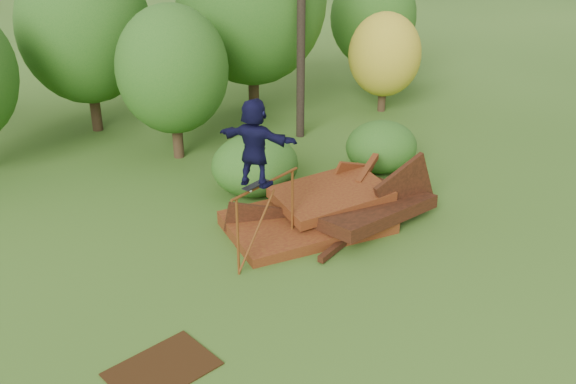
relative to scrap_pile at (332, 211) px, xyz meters
name	(u,v)px	position (x,y,z in m)	size (l,w,h in m)	color
ground	(362,287)	(-0.87, -2.81, -0.37)	(240.00, 240.00, 0.00)	#2D5116
scrap_pile	(332,211)	(0.00, 0.00, 0.00)	(5.69, 3.06, 2.08)	#4D170D
grind_rail	(266,206)	(-2.19, -0.73, 0.95)	(2.04, 1.00, 1.92)	brown
skateboard	(256,185)	(-2.49, -0.88, 1.60)	(0.72, 0.47, 0.07)	black
skater	(255,143)	(-2.49, -0.88, 2.58)	(1.79, 0.57, 1.93)	black
flat_plate	(162,369)	(-5.50, -3.44, -0.36)	(1.81, 1.29, 0.03)	black
tree_1	(85,28)	(-3.93, 9.89, 3.23)	(4.42, 4.42, 6.15)	black
tree_2	(172,70)	(-2.12, 6.15, 2.47)	(3.42, 3.42, 4.82)	black
tree_4	(385,55)	(6.36, 7.21, 1.82)	(2.73, 2.73, 3.76)	black
tree_5	(373,17)	(7.82, 10.28, 2.59)	(3.58, 3.58, 5.02)	black
shrub_left	(255,165)	(-1.00, 2.59, 0.48)	(2.46, 2.27, 1.70)	#134913
shrub_right	(381,147)	(3.04, 2.35, 0.40)	(2.19, 2.01, 1.55)	#134913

